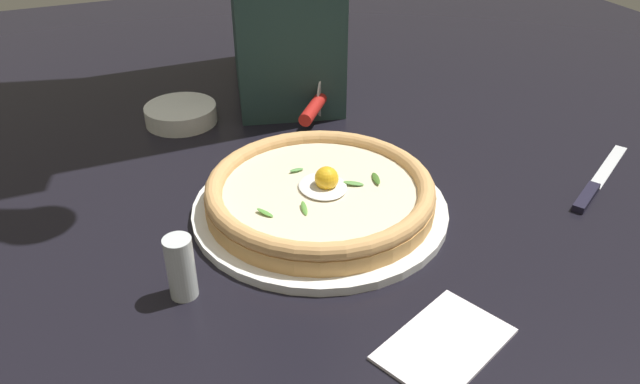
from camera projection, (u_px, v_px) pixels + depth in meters
name	position (u px, v px, depth m)	size (l,w,h in m)	color
ground_plane	(292.00, 214.00, 0.86)	(2.40, 2.40, 0.03)	black
pizza_plate	(320.00, 208.00, 0.84)	(0.35, 0.35, 0.01)	white
pizza	(320.00, 192.00, 0.82)	(0.31, 0.31, 0.06)	#DEA35A
side_bowl	(181.00, 114.00, 1.07)	(0.12, 0.12, 0.03)	white
pizza_cutter	(317.00, 104.00, 1.04)	(0.13, 0.11, 0.08)	silver
table_knife	(595.00, 185.00, 0.89)	(0.14, 0.21, 0.01)	silver
folded_napkin	(445.00, 343.00, 0.63)	(0.14, 0.09, 0.01)	white
pepper_shaker	(181.00, 268.00, 0.68)	(0.03, 0.03, 0.08)	silver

